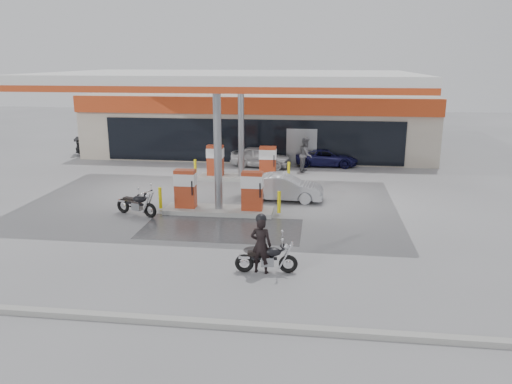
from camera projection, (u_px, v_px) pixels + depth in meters
ground at (208, 228)px, 18.82m from camera, size 90.00×90.00×0.00m
wet_patch at (221, 229)px, 18.76m from camera, size 6.00×3.00×0.00m
drain_cover at (254, 250)px, 16.66m from camera, size 0.70×0.70×0.01m
kerb at (145, 319)px, 12.10m from camera, size 28.00×0.25×0.15m
store_building at (260, 123)px, 33.57m from camera, size 22.00×8.22×4.00m
canopy at (230, 80)px, 22.25m from camera, size 16.00×10.02×5.51m
pump_island_near at (219, 196)px, 20.55m from camera, size 5.14×1.30×1.78m
pump_island_far at (241, 166)px, 26.30m from camera, size 5.14×1.30×1.78m
main_motorcycle at (267, 259)px, 14.81m from camera, size 1.88×0.72×0.97m
biker_main at (261, 245)px, 14.71m from camera, size 0.68×0.49×1.73m
parked_motorcycle at (137, 205)px, 20.24m from camera, size 1.94×1.03×1.04m
sedan_white at (261, 157)px, 29.31m from camera, size 3.73×1.96×1.21m
attendant at (306, 155)px, 28.03m from camera, size 0.88×1.05×1.94m
hatchback_silver at (283, 188)px, 22.38m from camera, size 3.60×1.36×1.17m
parked_car_left at (108, 145)px, 33.32m from camera, size 4.39×2.85×1.18m
parked_car_right at (327, 157)px, 29.63m from camera, size 3.67×1.69×1.02m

